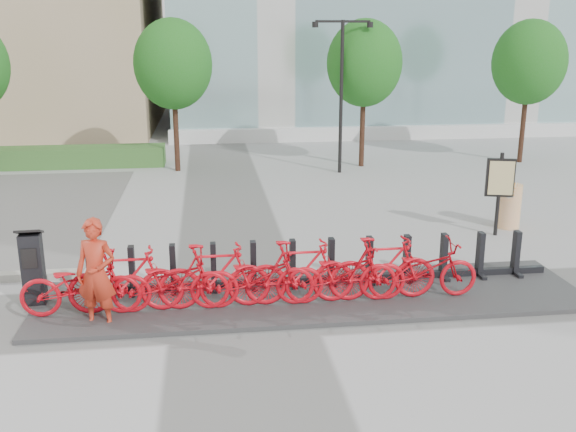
{
  "coord_description": "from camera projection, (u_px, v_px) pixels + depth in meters",
  "views": [
    {
      "loc": [
        -0.49,
        -10.12,
        4.49
      ],
      "look_at": [
        1.0,
        1.5,
        1.2
      ],
      "focal_mm": 40.0,
      "sensor_mm": 36.0,
      "label": 1
    }
  ],
  "objects": [
    {
      "name": "ground",
      "position": [
        241.0,
        309.0,
        10.94
      ],
      "size": [
        120.0,
        120.0,
        0.0
      ],
      "primitive_type": "plane",
      "color": "#9B9B9B"
    },
    {
      "name": "hedge_b",
      "position": [
        79.0,
        157.0,
        22.83
      ],
      "size": [
        6.0,
        1.2,
        0.7
      ],
      "primitive_type": "cube",
      "color": "#32652D",
      "rests_on": "ground"
    },
    {
      "name": "tree_1",
      "position": [
        173.0,
        64.0,
        21.24
      ],
      "size": [
        2.6,
        2.6,
        5.1
      ],
      "color": "#543221",
      "rests_on": "ground"
    },
    {
      "name": "tree_2",
      "position": [
        364.0,
        63.0,
        22.04
      ],
      "size": [
        2.6,
        2.6,
        5.1
      ],
      "color": "#543221",
      "rests_on": "ground"
    },
    {
      "name": "tree_3",
      "position": [
        529.0,
        63.0,
        22.78
      ],
      "size": [
        2.6,
        2.6,
        5.1
      ],
      "color": "#543221",
      "rests_on": "ground"
    },
    {
      "name": "streetlamp",
      "position": [
        342.0,
        79.0,
        21.08
      ],
      "size": [
        2.0,
        0.2,
        5.0
      ],
      "color": "black",
      "rests_on": "ground"
    },
    {
      "name": "dock_pad",
      "position": [
        313.0,
        296.0,
        11.37
      ],
      "size": [
        9.6,
        2.4,
        0.08
      ],
      "primitive_type": "cube",
      "color": "#3A3A3B",
      "rests_on": "ground"
    },
    {
      "name": "dock_rail_posts",
      "position": [
        313.0,
        263.0,
        11.71
      ],
      "size": [
        8.02,
        0.5,
        0.85
      ],
      "primitive_type": null,
      "color": "black",
      "rests_on": "dock_pad"
    },
    {
      "name": "bike_0",
      "position": [
        81.0,
        285.0,
        10.41
      ],
      "size": [
        1.94,
        0.68,
        1.02
      ],
      "primitive_type": "imported",
      "rotation": [
        0.0,
        0.0,
        1.57
      ],
      "color": "red",
      "rests_on": "dock_pad"
    },
    {
      "name": "bike_1",
      "position": [
        126.0,
        280.0,
        10.48
      ],
      "size": [
        1.89,
        0.53,
        1.13
      ],
      "primitive_type": "imported",
      "rotation": [
        0.0,
        0.0,
        1.57
      ],
      "color": "red",
      "rests_on": "dock_pad"
    },
    {
      "name": "bike_2",
      "position": [
        170.0,
        281.0,
        10.59
      ],
      "size": [
        1.94,
        0.68,
        1.02
      ],
      "primitive_type": "imported",
      "rotation": [
        0.0,
        0.0,
        1.57
      ],
      "color": "red",
      "rests_on": "dock_pad"
    },
    {
      "name": "bike_3",
      "position": [
        214.0,
        276.0,
        10.66
      ],
      "size": [
        1.89,
        0.53,
        1.13
      ],
      "primitive_type": "imported",
      "rotation": [
        0.0,
        0.0,
        1.57
      ],
      "color": "red",
      "rests_on": "dock_pad"
    },
    {
      "name": "bike_4",
      "position": [
        257.0,
        277.0,
        10.76
      ],
      "size": [
        1.94,
        0.68,
        1.02
      ],
      "primitive_type": "imported",
      "rotation": [
        0.0,
        0.0,
        1.57
      ],
      "color": "red",
      "rests_on": "dock_pad"
    },
    {
      "name": "bike_5",
      "position": [
        300.0,
        272.0,
        10.84
      ],
      "size": [
        1.89,
        0.53,
        1.13
      ],
      "primitive_type": "imported",
      "rotation": [
        0.0,
        0.0,
        1.57
      ],
      "color": "red",
      "rests_on": "dock_pad"
    },
    {
      "name": "bike_6",
      "position": [
        341.0,
        273.0,
        10.94
      ],
      "size": [
        1.94,
        0.68,
        1.02
      ],
      "primitive_type": "imported",
      "rotation": [
        0.0,
        0.0,
        1.57
      ],
      "color": "red",
      "rests_on": "dock_pad"
    },
    {
      "name": "bike_7",
      "position": [
        382.0,
        268.0,
        11.01
      ],
      "size": [
        1.89,
        0.53,
        1.13
      ],
      "primitive_type": "imported",
      "rotation": [
        0.0,
        0.0,
        1.57
      ],
      "color": "red",
      "rests_on": "dock_pad"
    },
    {
      "name": "bike_8",
      "position": [
        423.0,
        269.0,
        11.12
      ],
      "size": [
        1.94,
        0.68,
        1.02
      ],
      "primitive_type": "imported",
      "rotation": [
        0.0,
        0.0,
        1.57
      ],
      "color": "red",
      "rests_on": "dock_pad"
    },
    {
      "name": "kiosk",
      "position": [
        33.0,
        267.0,
        10.83
      ],
      "size": [
        0.43,
        0.37,
        1.35
      ],
      "rotation": [
        0.0,
        0.0,
        0.05
      ],
      "color": "black",
      "rests_on": "dock_pad"
    },
    {
      "name": "worker_red",
      "position": [
        96.0,
        274.0,
        10.06
      ],
      "size": [
        0.75,
        0.6,
        1.79
      ],
      "primitive_type": "imported",
      "rotation": [
        0.0,
        0.0,
        -0.29
      ],
      "color": "red",
      "rests_on": "ground"
    },
    {
      "name": "construction_barrel",
      "position": [
        509.0,
        206.0,
        15.49
      ],
      "size": [
        0.68,
        0.68,
        1.07
      ],
      "primitive_type": "cylinder",
      "rotation": [
        0.0,
        0.0,
        0.26
      ],
      "color": "orange",
      "rests_on": "ground"
    },
    {
      "name": "map_sign",
      "position": [
        500.0,
        181.0,
        14.66
      ],
      "size": [
        0.64,
        0.27,
        1.95
      ],
      "rotation": [
        0.0,
        0.0,
        -0.27
      ],
      "color": "black",
      "rests_on": "ground"
    }
  ]
}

